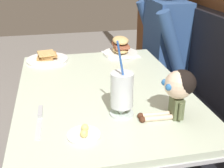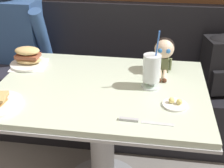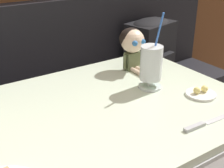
{
  "view_description": "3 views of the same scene",
  "coord_description": "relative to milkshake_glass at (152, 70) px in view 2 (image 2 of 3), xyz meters",
  "views": [
    {
      "loc": [
        1.23,
        -0.03,
        1.33
      ],
      "look_at": [
        0.1,
        0.2,
        0.8
      ],
      "focal_mm": 45.89,
      "sensor_mm": 36.0,
      "label": 1
    },
    {
      "loc": [
        0.26,
        -1.2,
        1.5
      ],
      "look_at": [
        0.06,
        0.18,
        0.76
      ],
      "focal_mm": 48.7,
      "sensor_mm": 36.0,
      "label": 2
    },
    {
      "loc": [
        -0.54,
        -0.69,
        1.31
      ],
      "look_at": [
        0.03,
        0.16,
        0.83
      ],
      "focal_mm": 50.66,
      "sensor_mm": 36.0,
      "label": 3
    }
  ],
  "objects": [
    {
      "name": "seated_doll",
      "position": [
        0.06,
        0.21,
        0.03
      ],
      "size": [
        0.12,
        0.22,
        0.2
      ],
      "color": "#5B6642",
      "rests_on": "diner_table"
    },
    {
      "name": "diner_table",
      "position": [
        -0.26,
        -0.03,
        -0.3
      ],
      "size": [
        1.11,
        0.81,
        0.74
      ],
      "color": "beige",
      "rests_on": "ground"
    },
    {
      "name": "diner_patron",
      "position": [
        -1.01,
        0.55,
        -0.1
      ],
      "size": [
        0.55,
        0.48,
        0.81
      ],
      "color": "#2D4C7F",
      "rests_on": "booth_bench"
    },
    {
      "name": "butter_saucer",
      "position": [
        0.12,
        -0.17,
        -0.09
      ],
      "size": [
        0.12,
        0.12,
        0.04
      ],
      "color": "white",
      "rests_on": "diner_table"
    },
    {
      "name": "milkshake_glass",
      "position": [
        0.0,
        0.0,
        0.0
      ],
      "size": [
        0.1,
        0.1,
        0.31
      ],
      "color": "silver",
      "rests_on": "diner_table"
    },
    {
      "name": "sandwich_plate",
      "position": [
        -0.74,
        0.17,
        -0.05
      ],
      "size": [
        0.23,
        0.23,
        0.12
      ],
      "color": "white",
      "rests_on": "diner_table"
    },
    {
      "name": "butter_knife",
      "position": [
        -0.05,
        -0.32,
        -0.1
      ],
      "size": [
        0.24,
        0.03,
        0.01
      ],
      "color": "silver",
      "rests_on": "diner_table"
    },
    {
      "name": "booth_bench",
      "position": [
        -0.26,
        0.6,
        -0.51
      ],
      "size": [
        2.6,
        0.48,
        1.0
      ],
      "color": "black",
      "rests_on": "ground"
    }
  ]
}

